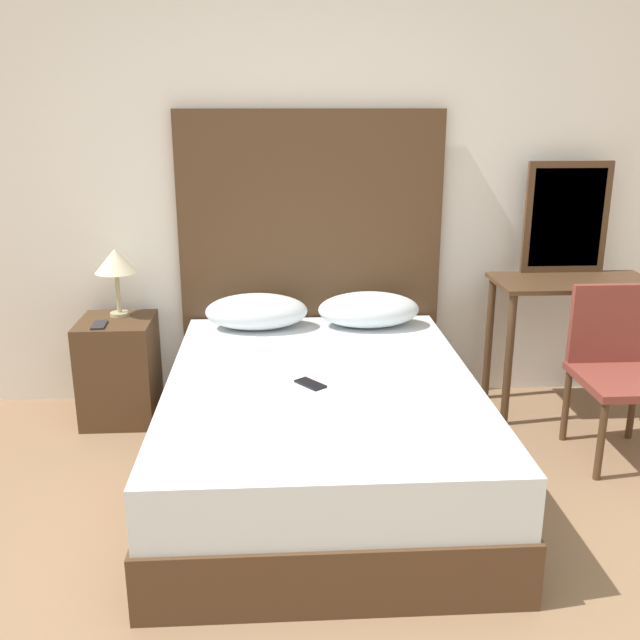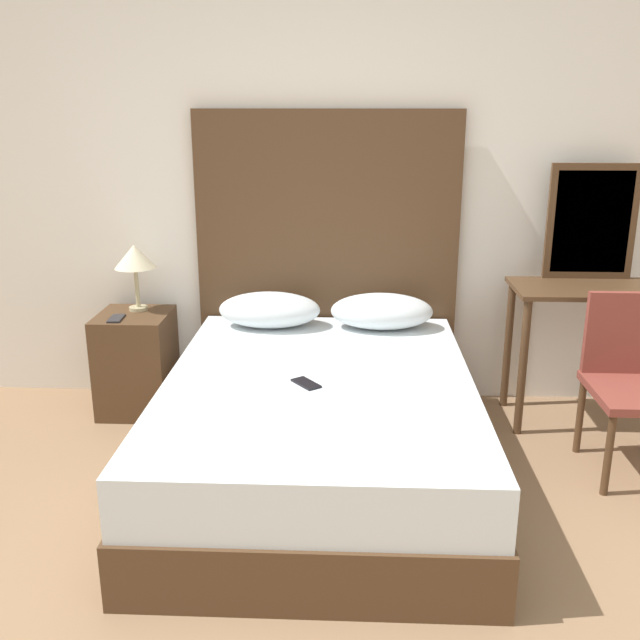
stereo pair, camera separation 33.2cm
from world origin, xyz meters
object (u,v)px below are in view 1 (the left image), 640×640
object	(u,v)px
phone_on_bed	(310,384)
vanity_desk	(572,307)
nightstand	(119,369)
phone_on_nightstand	(99,325)
table_lamp	(116,263)
chair	(617,363)
bed	(321,430)

from	to	relation	value
phone_on_bed	vanity_desk	xyz separation A→B (m)	(1.53, 0.82, 0.10)
nightstand	phone_on_nightstand	size ratio (longest dim) A/B	3.83
table_lamp	chair	distance (m)	2.71
chair	bed	bearing A→B (deg)	-171.98
bed	table_lamp	distance (m)	1.52
phone_on_nightstand	chair	distance (m)	2.71
phone_on_bed	vanity_desk	distance (m)	1.74
vanity_desk	phone_on_bed	bearing A→B (deg)	-151.86
phone_on_bed	table_lamp	size ratio (longest dim) A/B	0.42
nightstand	chair	world-z (taller)	chair
vanity_desk	table_lamp	bearing A→B (deg)	177.36
nightstand	chair	xyz separation A→B (m)	(2.61, -0.56, 0.19)
table_lamp	phone_on_nightstand	bearing A→B (deg)	-110.52
nightstand	chair	size ratio (longest dim) A/B	0.69
nightstand	vanity_desk	bearing A→B (deg)	-0.74
bed	nightstand	size ratio (longest dim) A/B	3.37
phone_on_bed	chair	bearing A→B (deg)	10.74
phone_on_bed	bed	bearing A→B (deg)	56.86
bed	nightstand	bearing A→B (deg)	145.07
table_lamp	chair	xyz separation A→B (m)	(2.60, -0.64, -0.41)
phone_on_bed	chair	xyz separation A→B (m)	(1.57, 0.30, -0.04)
bed	nightstand	distance (m)	1.34
vanity_desk	chair	xyz separation A→B (m)	(0.03, -0.52, -0.15)
phone_on_bed	phone_on_nightstand	bearing A→B (deg)	146.01
phone_on_bed	phone_on_nightstand	size ratio (longest dim) A/B	1.05
bed	phone_on_bed	size ratio (longest dim) A/B	12.31
bed	nightstand	xyz separation A→B (m)	(-1.10, 0.77, 0.04)
nightstand	vanity_desk	size ratio (longest dim) A/B	0.66
bed	chair	xyz separation A→B (m)	(1.51, 0.21, 0.23)
vanity_desk	chair	bearing A→B (deg)	-86.23
bed	phone_on_bed	world-z (taller)	phone_on_bed
bed	phone_on_nightstand	world-z (taller)	phone_on_nightstand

